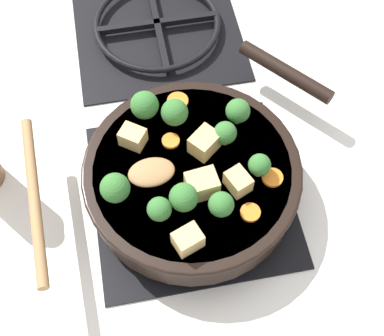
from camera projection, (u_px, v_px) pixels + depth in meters
The scene contains 23 objects.
ground_plane at pixel (192, 195), 0.85m from camera, with size 2.40×2.40×0.00m, color white.
front_burner_grate at pixel (192, 191), 0.84m from camera, with size 0.31×0.31×0.03m.
rear_burner_grate at pixel (157, 26), 1.02m from camera, with size 0.31×0.31×0.03m.
skillet_pan at pixel (193, 176), 0.80m from camera, with size 0.42×0.40×0.06m.
wooden_spoon at pixel (82, 188), 0.75m from camera, with size 0.22×0.27×0.02m.
tofu_cube_center_large at pixel (188, 240), 0.71m from camera, with size 0.04×0.03×0.03m, color #DBB770.
tofu_cube_near_handle at pixel (202, 185), 0.74m from camera, with size 0.04×0.03×0.03m, color #DBB770.
tofu_cube_east_chunk at pixel (204, 143), 0.78m from camera, with size 0.04×0.03×0.03m, color #DBB770.
tofu_cube_west_chunk at pixel (133, 137), 0.79m from camera, with size 0.04×0.03×0.03m, color #DBB770.
tofu_cube_back_piece at pixel (238, 182), 0.75m from camera, with size 0.04×0.03×0.03m, color #DBB770.
broccoli_floret_near_spoon at pixel (145, 105), 0.80m from camera, with size 0.04×0.04×0.05m.
broccoli_floret_center_top at pixel (159, 209), 0.72m from camera, with size 0.03×0.03×0.04m.
broccoli_floret_east_rim at pixel (225, 133), 0.78m from camera, with size 0.03×0.03×0.04m.
broccoli_floret_west_rim at pixel (221, 205), 0.72m from camera, with size 0.04×0.04×0.04m.
broccoli_floret_north_edge at pixel (259, 165), 0.75m from camera, with size 0.03×0.03×0.04m.
broccoli_floret_south_cluster at pixel (238, 111), 0.80m from camera, with size 0.04×0.04×0.04m.
broccoli_floret_mid_floret at pixel (184, 197), 0.72m from camera, with size 0.04×0.04×0.05m.
broccoli_floret_small_inner at pixel (175, 113), 0.79m from camera, with size 0.04×0.04×0.05m.
broccoli_floret_tall_stem at pixel (115, 188), 0.73m from camera, with size 0.04×0.04×0.05m.
carrot_slice_orange_thin at pixel (177, 101), 0.83m from camera, with size 0.03×0.03×0.01m, color orange.
carrot_slice_near_center at pixel (272, 178), 0.77m from camera, with size 0.03×0.03×0.01m, color orange.
carrot_slice_edge_slice at pixel (171, 141), 0.80m from camera, with size 0.03×0.03×0.01m, color orange.
carrot_slice_under_broccoli at pixel (250, 212), 0.74m from camera, with size 0.03×0.03×0.01m, color orange.
Camera 1 is at (-0.07, -0.38, 0.76)m, focal length 50.00 mm.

